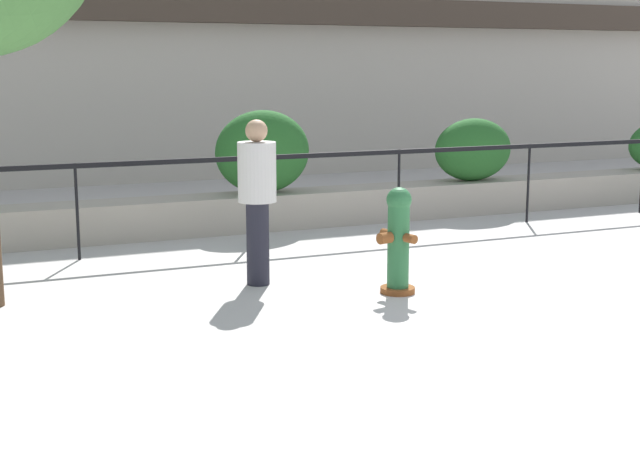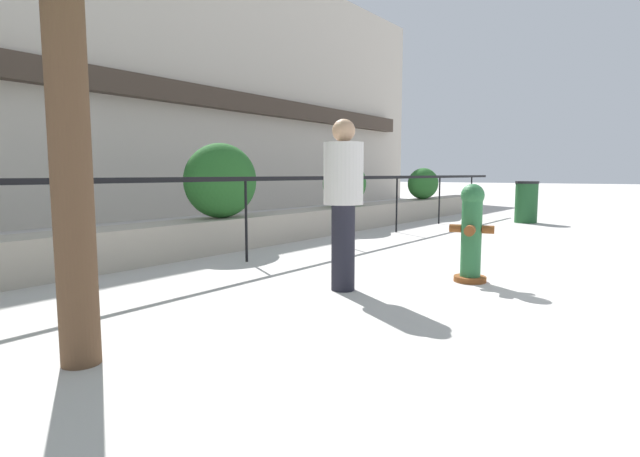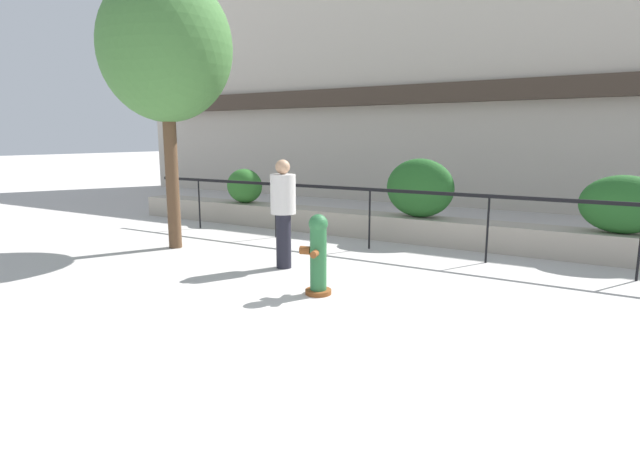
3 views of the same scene
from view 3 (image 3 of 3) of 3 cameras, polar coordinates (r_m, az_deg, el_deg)
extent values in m
plane|color=#BCB7B2|center=(4.41, 4.14, -17.57)|extent=(120.00, 120.00, 0.00)
cube|color=beige|center=(15.72, 24.95, 16.48)|extent=(30.00, 1.00, 8.00)
cube|color=#3F3328|center=(14.98, 24.50, 14.40)|extent=(27.00, 0.36, 0.56)
cube|color=#ADA393|center=(9.82, 19.82, -0.92)|extent=(18.00, 0.70, 0.50)
cube|color=black|center=(8.63, 18.81, 3.52)|extent=(15.00, 0.05, 0.06)
cylinder|color=black|center=(11.79, -13.63, 2.79)|extent=(0.04, 0.04, 1.15)
cylinder|color=black|center=(10.42, -5.09, 2.09)|extent=(0.04, 0.04, 1.15)
cylinder|color=black|center=(9.36, 5.68, 1.14)|extent=(0.04, 0.04, 1.15)
cylinder|color=black|center=(8.70, 18.60, -0.05)|extent=(0.04, 0.04, 1.15)
ellipsoid|color=#2D6B28|center=(12.27, -8.62, 4.84)|extent=(0.94, 0.68, 0.82)
ellipsoid|color=#235B23|center=(10.10, 11.34, 4.56)|extent=(1.37, 0.70, 1.16)
ellipsoid|color=#235B23|center=(9.57, 31.33, 2.36)|extent=(1.32, 0.66, 0.97)
cylinder|color=brown|center=(6.73, -0.19, -7.23)|extent=(0.43, 0.43, 0.06)
cylinder|color=#286638|center=(6.61, -0.20, -3.46)|extent=(0.27, 0.27, 0.85)
sphere|color=#286638|center=(6.51, -0.20, 0.55)|extent=(0.25, 0.25, 0.25)
cylinder|color=brown|center=(6.64, -1.69, -2.50)|extent=(0.16, 0.14, 0.11)
cylinder|color=brown|center=(6.75, 0.22, -2.29)|extent=(0.12, 0.14, 0.09)
cylinder|color=brown|center=(6.42, -0.63, -2.93)|extent=(0.12, 0.14, 0.09)
cylinder|color=brown|center=(9.73, -16.54, 5.38)|extent=(0.24, 0.24, 2.59)
ellipsoid|color=#427538|center=(9.83, -17.28, 19.13)|extent=(2.48, 2.23, 2.60)
cylinder|color=black|center=(7.98, -4.18, -1.42)|extent=(0.27, 0.27, 0.88)
cylinder|color=silver|center=(7.86, -4.25, 3.94)|extent=(0.45, 0.45, 0.62)
sphere|color=tan|center=(7.83, -4.29, 7.03)|extent=(0.23, 0.23, 0.23)
camera|label=1|loc=(7.79, -76.62, 4.07)|focal=50.00mm
camera|label=2|loc=(9.38, -36.71, 2.95)|focal=28.00mm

